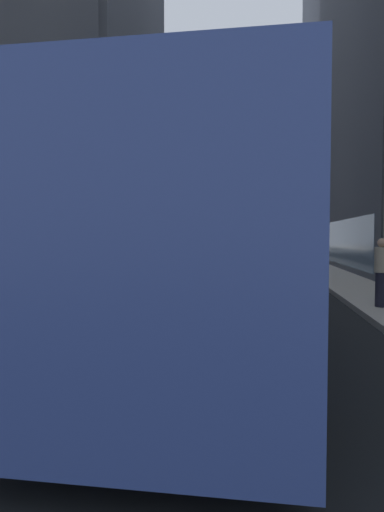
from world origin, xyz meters
The scene contains 10 objects.
ground_plane centered at (0.00, 35.00, 0.00)m, with size 120.00×120.00×0.00m, color black.
sidewalk_left centered at (-5.70, 35.00, 0.07)m, with size 2.40×110.00×0.15m, color #9E9991.
sidewalk_right centered at (5.70, 35.00, 0.07)m, with size 2.40×110.00×0.15m, color #ADA89E.
building_left_mid centered at (-11.90, 27.01, 18.01)m, with size 10.83×15.29×36.04m.
building_left_far centered at (-11.90, 47.07, 10.77)m, with size 8.14×20.80×21.57m.
building_right_far centered at (11.90, 42.14, 19.10)m, with size 8.40×23.11×38.22m.
transit_bus centered at (1.20, 3.55, 1.78)m, with size 2.78×11.53×3.05m.
car_black_suv centered at (2.80, 14.86, 0.82)m, with size 1.92×4.28×1.62m.
car_silver_sedan centered at (2.80, 22.82, 0.82)m, with size 1.91×4.02×1.62m.
pedestrian_with_handbag centered at (5.11, 6.39, 1.01)m, with size 0.45×0.34×1.69m.
Camera 1 is at (2.07, -4.70, 1.86)m, focal length 30.10 mm.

